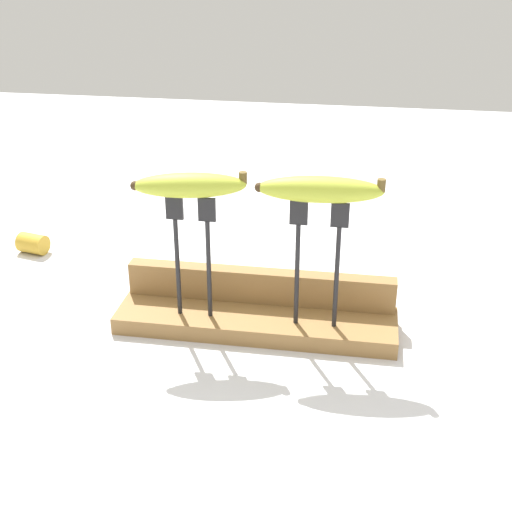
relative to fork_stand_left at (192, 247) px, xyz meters
name	(u,v)px	position (x,y,z in m)	size (l,w,h in m)	color
ground_plane	(256,328)	(0.09, 0.02, -0.14)	(3.00, 3.00, 0.00)	silver
wooden_board	(256,321)	(0.09, 0.02, -0.13)	(0.44, 0.11, 0.03)	olive
board_backstop	(260,286)	(0.09, 0.06, -0.09)	(0.43, 0.03, 0.05)	olive
fork_stand_left	(192,247)	(0.00, 0.00, 0.00)	(0.07, 0.01, 0.20)	black
fork_stand_right	(318,254)	(0.19, 0.00, 0.00)	(0.08, 0.01, 0.20)	black
banana_raised_left	(190,185)	(0.00, 0.00, 0.10)	(0.17, 0.07, 0.04)	#B2C138
banana_raised_right	(320,189)	(0.19, 0.00, 0.10)	(0.18, 0.05, 0.04)	#B2C138
banana_chunk_near	(32,243)	(-0.38, 0.22, -0.12)	(0.06, 0.05, 0.04)	gold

